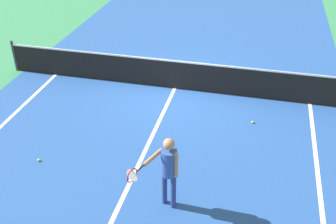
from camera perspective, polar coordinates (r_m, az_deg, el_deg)
name	(u,v)px	position (r m, az deg, el deg)	size (l,w,h in m)	color
ground_plane	(175,88)	(12.81, 0.97, 3.37)	(60.00, 60.00, 0.00)	#337F51
court_surface_inbounds	(175,88)	(12.80, 0.97, 3.38)	(10.62, 24.40, 0.00)	#234C93
line_center_service	(147,147)	(10.19, -3.02, -5.00)	(0.10, 6.40, 0.01)	white
net	(175,74)	(12.58, 0.99, 5.35)	(11.21, 0.09, 1.07)	#33383D
player_near	(168,166)	(7.96, -0.01, -7.65)	(0.80, 1.09, 1.68)	navy
tennis_ball_mid_court	(39,160)	(10.21, -17.78, -6.48)	(0.07, 0.07, 0.07)	#CCE033
tennis_ball_near_net	(253,122)	(11.31, 11.85, -1.42)	(0.07, 0.07, 0.07)	#CCE033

